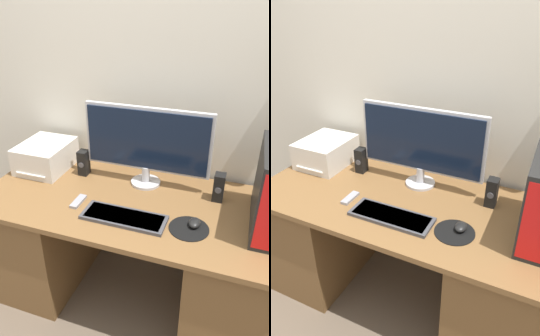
% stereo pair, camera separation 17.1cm
% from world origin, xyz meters
% --- Properties ---
extents(wall_back, '(6.40, 0.18, 2.70)m').
position_xyz_m(wall_back, '(0.00, 0.83, 1.35)').
color(wall_back, silver).
rests_on(wall_back, ground_plane).
extents(desk, '(1.72, 0.78, 0.73)m').
position_xyz_m(desk, '(0.00, 0.39, 0.38)').
color(desk, brown).
rests_on(desk, ground_plane).
extents(monitor, '(0.74, 0.18, 0.47)m').
position_xyz_m(monitor, '(0.01, 0.60, 1.00)').
color(monitor, '#B7B7BC').
rests_on(monitor, desk).
extents(keyboard, '(0.43, 0.16, 0.02)m').
position_xyz_m(keyboard, '(0.02, 0.22, 0.74)').
color(keyboard, '#3D3D42').
rests_on(keyboard, desk).
extents(mousepad, '(0.20, 0.20, 0.00)m').
position_xyz_m(mousepad, '(0.34, 0.25, 0.73)').
color(mousepad, black).
rests_on(mousepad, desk).
extents(mouse, '(0.06, 0.08, 0.03)m').
position_xyz_m(mouse, '(0.37, 0.27, 0.75)').
color(mouse, black).
rests_on(mouse, mousepad).
extents(printer, '(0.29, 0.36, 0.17)m').
position_xyz_m(printer, '(-0.66, 0.57, 0.81)').
color(printer, beige).
rests_on(printer, desk).
extents(speaker_left, '(0.06, 0.07, 0.16)m').
position_xyz_m(speaker_left, '(-0.39, 0.57, 0.81)').
color(speaker_left, black).
rests_on(speaker_left, desk).
extents(speaker_right, '(0.06, 0.07, 0.16)m').
position_xyz_m(speaker_right, '(0.44, 0.55, 0.81)').
color(speaker_right, black).
rests_on(speaker_right, desk).
extents(remote_control, '(0.04, 0.13, 0.02)m').
position_xyz_m(remote_control, '(-0.27, 0.27, 0.74)').
color(remote_control, gray).
rests_on(remote_control, desk).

